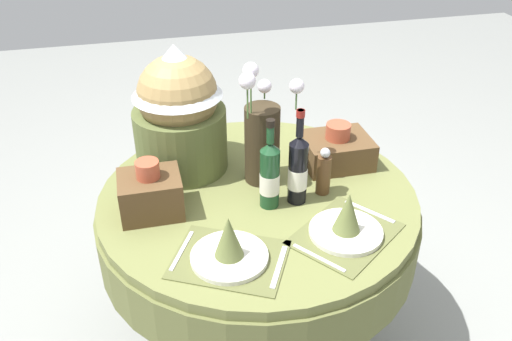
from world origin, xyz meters
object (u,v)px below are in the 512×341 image
(place_setting_right, at_px, (347,223))
(wine_bottle_right, at_px, (270,175))
(place_setting_left, at_px, (229,248))
(wine_bottle_centre, at_px, (298,169))
(woven_basket_side_right, at_px, (336,149))
(pepper_mill, at_px, (324,173))
(flower_vase, at_px, (262,138))
(woven_basket_side_left, at_px, (151,193))
(gift_tub_back_left, at_px, (178,106))
(dining_table, at_px, (258,225))

(place_setting_right, bearing_deg, wine_bottle_right, 132.12)
(place_setting_left, bearing_deg, wine_bottle_centre, 40.80)
(place_setting_right, height_order, woven_basket_side_right, woven_basket_side_right)
(pepper_mill, distance_m, woven_basket_side_right, 0.22)
(flower_vase, bearing_deg, woven_basket_side_right, 8.01)
(flower_vase, distance_m, wine_bottle_centre, 0.19)
(place_setting_left, distance_m, wine_bottle_centre, 0.40)
(wine_bottle_right, bearing_deg, place_setting_right, -47.88)
(wine_bottle_centre, xyz_separation_m, woven_basket_side_left, (-0.50, 0.05, -0.05))
(gift_tub_back_left, distance_m, woven_basket_side_left, 0.36)
(place_setting_left, xyz_separation_m, flower_vase, (0.21, 0.42, 0.13))
(woven_basket_side_left, distance_m, woven_basket_side_right, 0.75)
(woven_basket_side_right, bearing_deg, flower_vase, -171.99)
(place_setting_left, height_order, woven_basket_side_right, woven_basket_side_right)
(wine_bottle_centre, height_order, gift_tub_back_left, gift_tub_back_left)
(dining_table, height_order, pepper_mill, pepper_mill)
(dining_table, relative_size, place_setting_right, 2.74)
(wine_bottle_centre, distance_m, woven_basket_side_left, 0.51)
(pepper_mill, bearing_deg, woven_basket_side_left, 177.60)
(wine_bottle_centre, distance_m, pepper_mill, 0.12)
(wine_bottle_right, bearing_deg, woven_basket_side_right, 32.85)
(place_setting_right, height_order, wine_bottle_centre, wine_bottle_centre)
(wine_bottle_right, distance_m, pepper_mill, 0.21)
(flower_vase, relative_size, woven_basket_side_left, 2.29)
(wine_bottle_centre, distance_m, wine_bottle_right, 0.10)
(place_setting_right, xyz_separation_m, pepper_mill, (0.01, 0.25, 0.04))
(place_setting_right, height_order, wine_bottle_right, wine_bottle_right)
(place_setting_right, bearing_deg, place_setting_left, -175.51)
(pepper_mill, xyz_separation_m, woven_basket_side_left, (-0.61, 0.03, -0.01))
(dining_table, bearing_deg, woven_basket_side_right, 20.91)
(pepper_mill, bearing_deg, wine_bottle_centre, -165.77)
(wine_bottle_right, bearing_deg, dining_table, 106.02)
(place_setting_right, relative_size, pepper_mill, 2.33)
(place_setting_left, height_order, wine_bottle_centre, wine_bottle_centre)
(woven_basket_side_left, bearing_deg, dining_table, 3.37)
(place_setting_right, height_order, gift_tub_back_left, gift_tub_back_left)
(wine_bottle_centre, distance_m, woven_basket_side_right, 0.31)
(dining_table, relative_size, pepper_mill, 6.40)
(gift_tub_back_left, height_order, woven_basket_side_right, gift_tub_back_left)
(place_setting_left, relative_size, woven_basket_side_left, 2.03)
(wine_bottle_right, distance_m, woven_basket_side_right, 0.39)
(wine_bottle_right, bearing_deg, gift_tub_back_left, 128.26)
(place_setting_left, relative_size, wine_bottle_right, 1.27)
(wine_bottle_right, relative_size, pepper_mill, 1.81)
(place_setting_right, distance_m, wine_bottle_centre, 0.26)
(place_setting_right, xyz_separation_m, woven_basket_side_right, (0.13, 0.43, 0.02))
(place_setting_left, bearing_deg, woven_basket_side_left, 124.41)
(dining_table, height_order, wine_bottle_centre, wine_bottle_centre)
(wine_bottle_centre, bearing_deg, wine_bottle_right, -178.52)
(flower_vase, height_order, gift_tub_back_left, gift_tub_back_left)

